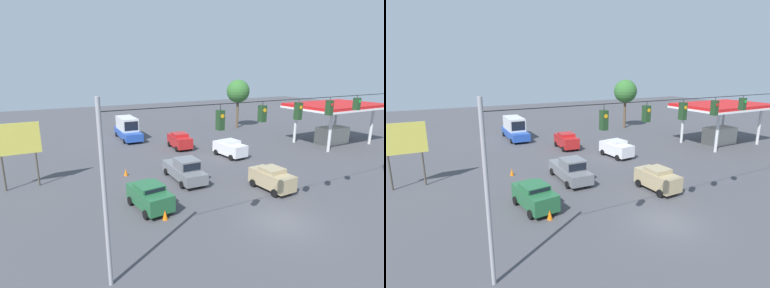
# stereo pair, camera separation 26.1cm
# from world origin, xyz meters

# --- Properties ---
(ground_plane) EXTENTS (140.00, 140.00, 0.00)m
(ground_plane) POSITION_xyz_m (0.00, 0.00, 0.00)
(ground_plane) COLOR #47474C
(overhead_signal_span) EXTENTS (22.48, 0.38, 8.59)m
(overhead_signal_span) POSITION_xyz_m (0.09, 0.52, 5.67)
(overhead_signal_span) COLOR #939399
(overhead_signal_span) RESTS_ON ground_plane
(box_truck_blue_withflow_deep) EXTENTS (2.75, 7.55, 3.08)m
(box_truck_blue_withflow_deep) POSITION_xyz_m (1.77, -28.35, 1.51)
(box_truck_blue_withflow_deep) COLOR #234CB2
(box_truck_blue_withflow_deep) RESTS_ON ground_plane
(pickup_truck_grey_withflow_mid) EXTENTS (2.38, 5.67, 2.12)m
(pickup_truck_grey_withflow_mid) POSITION_xyz_m (2.11, -9.80, 0.98)
(pickup_truck_grey_withflow_mid) COLOR slate
(pickup_truck_grey_withflow_mid) RESTS_ON ground_plane
(sedan_red_oncoming_deep) EXTENTS (2.35, 4.32, 1.95)m
(sedan_red_oncoming_deep) POSITION_xyz_m (-2.42, -20.08, 1.01)
(sedan_red_oncoming_deep) COLOR red
(sedan_red_oncoming_deep) RESTS_ON ground_plane
(sedan_white_oncoming_far) EXTENTS (2.35, 4.20, 1.91)m
(sedan_white_oncoming_far) POSITION_xyz_m (-5.82, -14.10, 1.00)
(sedan_white_oncoming_far) COLOR silver
(sedan_white_oncoming_far) RESTS_ON ground_plane
(sedan_green_parked_shoulder) EXTENTS (2.42, 4.16, 1.83)m
(sedan_green_parked_shoulder) POSITION_xyz_m (6.81, -5.97, 0.96)
(sedan_green_parked_shoulder) COLOR #236038
(sedan_green_parked_shoulder) RESTS_ON ground_plane
(sedan_tan_crossing_near) EXTENTS (2.02, 3.88, 1.90)m
(sedan_tan_crossing_near) POSITION_xyz_m (-3.17, -4.50, 0.99)
(sedan_tan_crossing_near) COLOR tan
(sedan_tan_crossing_near) RESTS_ON ground_plane
(traffic_cone_nearest) EXTENTS (0.37, 0.37, 0.67)m
(traffic_cone_nearest) POSITION_xyz_m (6.51, -3.96, 0.33)
(traffic_cone_nearest) COLOR orange
(traffic_cone_nearest) RESTS_ON ground_plane
(traffic_cone_second) EXTENTS (0.37, 0.37, 0.67)m
(traffic_cone_second) POSITION_xyz_m (6.41, -7.10, 0.33)
(traffic_cone_second) COLOR orange
(traffic_cone_second) RESTS_ON ground_plane
(traffic_cone_third) EXTENTS (0.37, 0.37, 0.67)m
(traffic_cone_third) POSITION_xyz_m (6.52, -10.16, 0.33)
(traffic_cone_third) COLOR orange
(traffic_cone_third) RESTS_ON ground_plane
(traffic_cone_fourth) EXTENTS (0.37, 0.37, 0.67)m
(traffic_cone_fourth) POSITION_xyz_m (6.39, -13.45, 0.33)
(traffic_cone_fourth) COLOR orange
(traffic_cone_fourth) RESTS_ON ground_plane
(gas_station) EXTENTS (11.71, 7.74, 5.32)m
(gas_station) POSITION_xyz_m (-21.51, -12.85, 3.88)
(gas_station) COLOR red
(gas_station) RESTS_ON ground_plane
(roadside_billboard) EXTENTS (3.48, 0.16, 5.49)m
(roadside_billboard) POSITION_xyz_m (14.80, -14.55, 3.87)
(roadside_billboard) COLOR #4C473D
(roadside_billboard) RESTS_ON ground_plane
(tree_horizon_left) EXTENTS (3.78, 3.78, 8.03)m
(tree_horizon_left) POSITION_xyz_m (-16.98, -27.81, 6.08)
(tree_horizon_left) COLOR brown
(tree_horizon_left) RESTS_ON ground_plane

